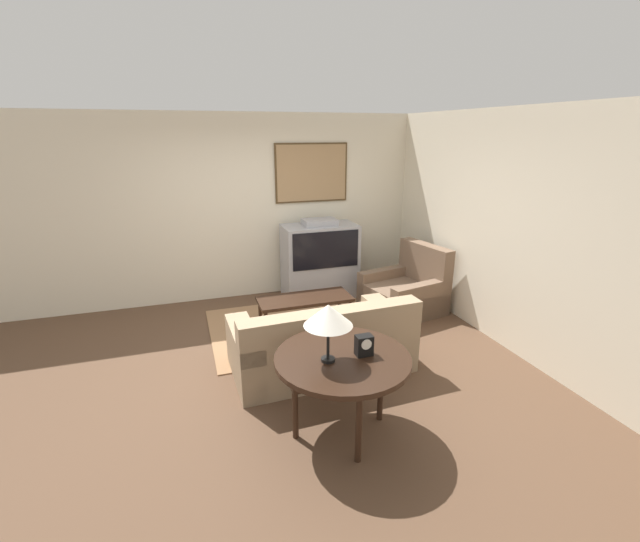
{
  "coord_description": "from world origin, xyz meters",
  "views": [
    {
      "loc": [
        -0.9,
        -4.19,
        2.44
      ],
      "look_at": [
        0.71,
        0.7,
        0.75
      ],
      "focal_mm": 24.0,
      "sensor_mm": 36.0,
      "label": 1
    }
  ],
  "objects_px": {
    "couch": "(322,345)",
    "mantel_clock": "(364,345)",
    "armchair": "(406,291)",
    "coffee_table": "(305,301)",
    "table_lamp": "(328,316)",
    "tv": "(320,261)",
    "console_table": "(343,363)"
  },
  "relations": [
    {
      "from": "armchair",
      "to": "mantel_clock",
      "type": "xyz_separation_m",
      "value": [
        -1.64,
        -2.2,
        0.53
      ]
    },
    {
      "from": "armchair",
      "to": "mantel_clock",
      "type": "bearing_deg",
      "value": -48.07
    },
    {
      "from": "coffee_table",
      "to": "armchair",
      "type": "bearing_deg",
      "value": 4.85
    },
    {
      "from": "couch",
      "to": "table_lamp",
      "type": "xyz_separation_m",
      "value": [
        -0.31,
        -1.05,
        0.82
      ]
    },
    {
      "from": "couch",
      "to": "mantel_clock",
      "type": "distance_m",
      "value": 1.18
    },
    {
      "from": "armchair",
      "to": "table_lamp",
      "type": "xyz_separation_m",
      "value": [
        -1.94,
        -2.2,
        0.83
      ]
    },
    {
      "from": "coffee_table",
      "to": "table_lamp",
      "type": "height_order",
      "value": "table_lamp"
    },
    {
      "from": "coffee_table",
      "to": "console_table",
      "type": "bearing_deg",
      "value": -97.66
    },
    {
      "from": "console_table",
      "to": "mantel_clock",
      "type": "bearing_deg",
      "value": -9.9
    },
    {
      "from": "coffee_table",
      "to": "table_lamp",
      "type": "xyz_separation_m",
      "value": [
        -0.41,
        -2.07,
        0.73
      ]
    },
    {
      "from": "mantel_clock",
      "to": "armchair",
      "type": "bearing_deg",
      "value": 53.37
    },
    {
      "from": "couch",
      "to": "armchair",
      "type": "relative_size",
      "value": 1.71
    },
    {
      "from": "coffee_table",
      "to": "table_lamp",
      "type": "bearing_deg",
      "value": -101.2
    },
    {
      "from": "mantel_clock",
      "to": "couch",
      "type": "bearing_deg",
      "value": 89.93
    },
    {
      "from": "tv",
      "to": "armchair",
      "type": "relative_size",
      "value": 1.1
    },
    {
      "from": "tv",
      "to": "mantel_clock",
      "type": "distance_m",
      "value": 3.16
    },
    {
      "from": "armchair",
      "to": "console_table",
      "type": "bearing_deg",
      "value": -51.18
    },
    {
      "from": "tv",
      "to": "table_lamp",
      "type": "height_order",
      "value": "tv"
    },
    {
      "from": "tv",
      "to": "armchair",
      "type": "bearing_deg",
      "value": -41.76
    },
    {
      "from": "tv",
      "to": "armchair",
      "type": "xyz_separation_m",
      "value": [
        0.99,
        -0.89,
        -0.29
      ]
    },
    {
      "from": "coffee_table",
      "to": "mantel_clock",
      "type": "relative_size",
      "value": 6.96
    },
    {
      "from": "console_table",
      "to": "table_lamp",
      "type": "relative_size",
      "value": 2.31
    },
    {
      "from": "armchair",
      "to": "coffee_table",
      "type": "relative_size",
      "value": 0.93
    },
    {
      "from": "table_lamp",
      "to": "mantel_clock",
      "type": "height_order",
      "value": "table_lamp"
    },
    {
      "from": "tv",
      "to": "table_lamp",
      "type": "bearing_deg",
      "value": -107.02
    },
    {
      "from": "couch",
      "to": "coffee_table",
      "type": "bearing_deg",
      "value": -97.78
    },
    {
      "from": "tv",
      "to": "console_table",
      "type": "distance_m",
      "value": 3.17
    },
    {
      "from": "mantel_clock",
      "to": "table_lamp",
      "type": "bearing_deg",
      "value": 179.81
    },
    {
      "from": "armchair",
      "to": "table_lamp",
      "type": "relative_size",
      "value": 2.32
    },
    {
      "from": "couch",
      "to": "coffee_table",
      "type": "xyz_separation_m",
      "value": [
        0.1,
        1.02,
        0.1
      ]
    },
    {
      "from": "table_lamp",
      "to": "mantel_clock",
      "type": "xyz_separation_m",
      "value": [
        0.3,
        -0.0,
        -0.3
      ]
    },
    {
      "from": "tv",
      "to": "coffee_table",
      "type": "relative_size",
      "value": 1.02
    }
  ]
}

